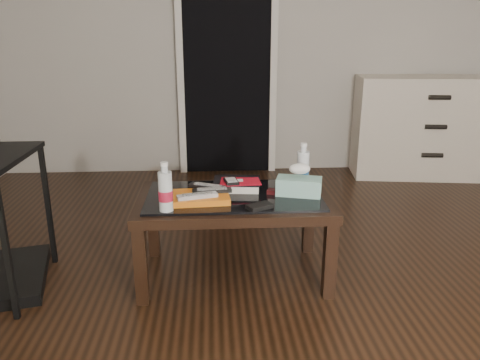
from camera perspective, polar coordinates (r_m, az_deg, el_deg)
The scene contains 16 objects.
ground at distance 2.32m, azimuth 11.25°, elevation -16.10°, with size 5.00×5.00×0.00m, color black.
doorway at distance 4.33m, azimuth -1.59°, elevation 14.30°, with size 0.90×0.08×2.07m.
coffee_table at distance 2.46m, azimuth -0.78°, elevation -3.22°, with size 1.00×0.60×0.46m.
dresser at distance 4.59m, azimuth 21.30°, elevation 6.06°, with size 1.26×0.65×0.90m.
magazines at distance 2.37m, azimuth -4.77°, elevation -2.10°, with size 0.28×0.21×0.03m, color orange.
remote_silver at distance 2.31m, azimuth -5.22°, elevation -1.90°, with size 0.20×0.05×0.02m, color #ACABB0.
remote_black_front at distance 2.39m, azimuth -3.44°, elevation -1.25°, with size 0.20×0.05×0.02m, color black.
remote_black_back at distance 2.45m, azimuth -3.97°, elevation -0.78°, with size 0.20×0.05×0.02m, color black.
textbook at distance 2.53m, azimuth -0.40°, elevation -0.51°, with size 0.25×0.20×0.05m, color black.
dvd_mailers at distance 2.50m, azimuth -0.20°, elevation -0.12°, with size 0.19×0.14×0.01m, color #B00B1E.
ipod at distance 2.47m, azimuth -1.07°, elevation -0.13°, with size 0.06×0.10×0.02m, color black.
flip_phone at distance 2.46m, azimuth 4.43°, elevation -1.46°, with size 0.09×0.05×0.02m, color black.
wallet at distance 2.25m, azimuth 2.39°, elevation -3.22°, with size 0.12×0.07×0.02m, color black.
water_bottle_left at distance 2.22m, azimuth -9.10°, elevation -0.81°, with size 0.07×0.07×0.24m, color silver.
water_bottle_right at distance 2.58m, azimuth 7.69°, elevation 1.91°, with size 0.07×0.07×0.24m, color silver.
tissue_box at distance 2.45m, azimuth 7.19°, elevation -0.77°, with size 0.23×0.12×0.09m, color teal.
Camera 1 is at (-0.55, -1.86, 1.27)m, focal length 35.00 mm.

